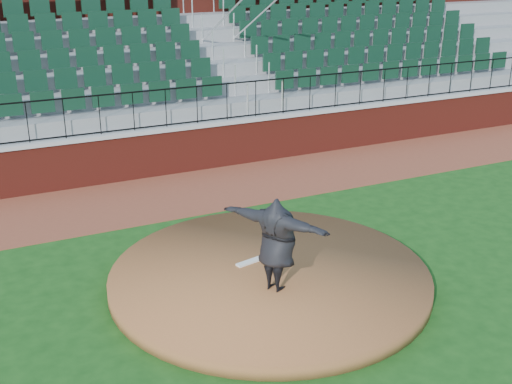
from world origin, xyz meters
TOP-DOWN VIEW (x-y plane):
  - ground at (0.00, 0.00)m, footprint 90.00×90.00m
  - warning_track at (0.00, 5.40)m, footprint 34.00×3.20m
  - field_wall at (0.00, 7.00)m, footprint 34.00×0.35m
  - wall_cap at (0.00, 7.00)m, footprint 34.00×0.45m
  - wall_railing at (0.00, 7.00)m, footprint 34.00×0.05m
  - seating_stands at (0.00, 9.72)m, footprint 34.00×5.10m
  - concourse_wall at (0.00, 12.52)m, footprint 34.00×0.50m
  - pitchers_mound at (-0.32, 0.25)m, footprint 5.80×5.80m
  - pitching_rubber at (-0.53, 0.69)m, footprint 0.55×0.24m
  - pitcher at (-0.52, -0.39)m, footprint 1.51×2.05m

SIDE VIEW (x-z plane):
  - ground at x=0.00m, z-range 0.00..0.00m
  - warning_track at x=0.00m, z-range 0.00..0.01m
  - pitchers_mound at x=-0.32m, z-range 0.00..0.25m
  - pitching_rubber at x=-0.53m, z-range 0.25..0.29m
  - field_wall at x=0.00m, z-range 0.00..1.20m
  - pitcher at x=-0.52m, z-range 0.25..1.92m
  - wall_cap at x=0.00m, z-range 1.20..1.30m
  - wall_railing at x=0.00m, z-range 1.30..2.30m
  - seating_stands at x=0.00m, z-range 0.00..4.60m
  - concourse_wall at x=0.00m, z-range 0.00..5.50m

